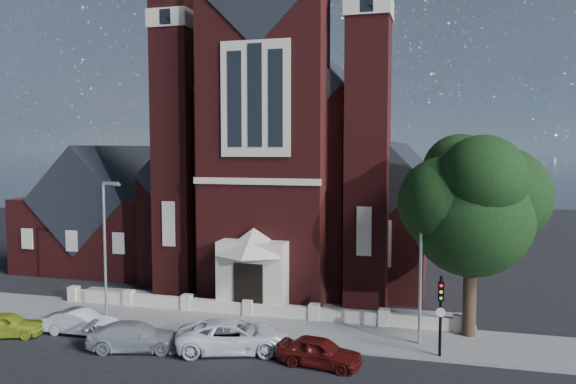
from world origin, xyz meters
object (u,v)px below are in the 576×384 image
Objects in this scene: street_lamp_left at (106,241)px; street_lamp_right at (423,257)px; church at (310,169)px; car_silver_b at (136,336)px; traffic_signal at (441,306)px; car_dark_red at (319,352)px; car_lime_van at (6,325)px; car_silver_a at (81,322)px; street_tree at (474,208)px; car_white_suv at (233,336)px; parish_hall at (116,218)px.

street_lamp_left is 18.00m from street_lamp_right.
car_silver_b is (-3.63, -23.17, -7.50)m from church.
church is 8.72× the size of traffic_signal.
car_dark_red is at bearing -101.50° from car_silver_b.
car_lime_van is 0.81× the size of car_silver_b.
street_lamp_left is 6.70m from car_lime_van.
church is at bearing -22.53° from car_silver_b.
car_silver_a is at bearing -176.18° from traffic_signal.
church reaches higher than traffic_signal.
street_tree is 13.90m from car_white_suv.
street_lamp_right is 2.10× the size of car_lime_van.
parish_hall is 28.26m from car_dark_red.
parish_hall is (-16.00, -4.94, -4.17)m from church.
street_lamp_left is 2.05× the size of car_dark_red.
parish_hall reaches higher than street_lamp_right.
traffic_signal is 6.15m from car_dark_red.
street_lamp_right is 2.71m from traffic_signal.
street_tree reaches higher than traffic_signal.
church is 20.84m from street_lamp_left.
parish_hall is 3.17× the size of car_lime_van.
street_lamp_right is (-2.51, -1.71, -2.36)m from street_tree.
street_lamp_right is 18.47m from car_silver_a.
street_lamp_left is 4.86m from car_silver_a.
parish_hall reaches higher than car_lime_van.
church reaches higher than car_white_suv.
car_lime_van is (4.68, -18.22, -3.36)m from parish_hall.
traffic_signal is (18.91, -1.57, -2.02)m from street_lamp_left.
car_white_suv reaches higher than car_dark_red.
street_lamp_left is at bearing 31.76° from car_silver_b.
car_silver_b is 1.20× the size of car_dark_red.
car_silver_b is (4.10, -1.40, 0.04)m from car_silver_a.
traffic_signal is at bearing -98.57° from car_white_suv.
traffic_signal is at bearing -4.76° from street_lamp_left.
car_silver_a is at bearing 94.47° from car_dark_red.
traffic_signal is 1.01× the size of car_silver_a.
car_dark_red is (21.63, -17.88, -3.34)m from parish_hall.
car_silver_a is 0.71× the size of car_white_suv.
car_dark_red is (9.25, 0.34, -0.01)m from car_silver_b.
car_silver_b is at bearing -55.83° from parish_hall.
parish_hall is 19.05m from car_silver_a.
street_tree is 2.67× the size of traffic_signal.
car_white_suv is (-9.86, -1.58, -1.81)m from traffic_signal.
car_white_suv reaches higher than car_lime_van.
street_tree is (28.60, -12.29, 2.95)m from parish_hall.
street_lamp_left is 2.10× the size of car_lime_van.
street_lamp_right is 2.04× the size of car_silver_a.
church is at bearing 126.17° from street_tree.
church is 7.35× the size of car_silver_b.
parish_hall is 29.62m from street_lamp_right.
street_lamp_right is 10.23m from car_white_suv.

